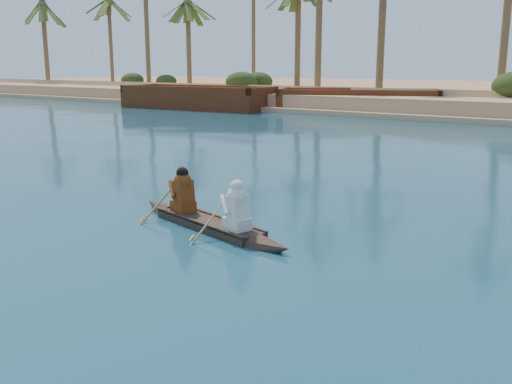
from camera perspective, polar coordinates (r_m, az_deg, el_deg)
The scene contains 6 objects.
ground at distance 18.35m, azimuth -7.55°, elevation 1.63°, with size 160.00×160.00×0.00m, color #0C384E.
palm_grove at distance 49.75m, azimuth 22.76°, elevation 16.87°, with size 110.00×14.00×16.00m, color #3F5C20, non-canonical shape.
shrub_cluster at distance 46.22m, azimuth 20.97°, elevation 8.95°, with size 100.00×6.00×2.40m, color #223714, non-canonical shape.
canoe at distance 12.31m, azimuth -4.76°, elevation -2.42°, with size 5.06×1.76×1.39m.
barge_left at distance 47.36m, azimuth -5.93°, elevation 9.22°, with size 13.17×5.33×2.14m.
barge_mid at distance 44.69m, azimuth 10.12°, elevation 8.83°, with size 12.58×8.43×2.00m.
Camera 1 is at (12.57, -12.92, 3.44)m, focal length 40.00 mm.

